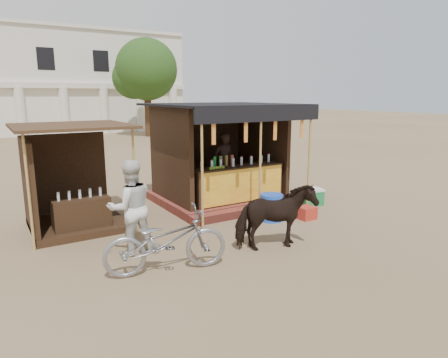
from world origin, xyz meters
TOP-DOWN VIEW (x-y plane):
  - ground at (0.00, 0.00)m, footprint 120.00×120.00m
  - main_stall at (1.01, 3.36)m, footprint 3.60×3.61m
  - secondary_stall at (-3.17, 3.24)m, footprint 2.40×2.40m
  - cow at (0.05, -0.24)m, footprint 1.67×1.04m
  - motorbike at (-2.20, -0.09)m, footprint 2.23×1.19m
  - bystander at (-2.43, 1.05)m, footprint 0.91×0.72m
  - blue_barrel at (1.14, 1.25)m, footprint 0.72×0.72m
  - red_crate at (1.97, 0.90)m, footprint 0.41×0.38m
  - cooler at (2.95, 1.79)m, footprint 0.72×0.56m
  - background_building at (-2.00, 29.94)m, footprint 26.00×7.45m
  - tree at (5.81, 22.14)m, footprint 4.50×4.40m

SIDE VIEW (x-z plane):
  - ground at x=0.00m, z-range 0.00..0.00m
  - red_crate at x=1.97m, z-range 0.00..0.31m
  - cooler at x=2.95m, z-range 0.00..0.46m
  - blue_barrel at x=1.14m, z-range 0.00..0.66m
  - motorbike at x=-2.20m, z-range 0.00..1.12m
  - cow at x=0.05m, z-range 0.00..1.31m
  - secondary_stall at x=-3.17m, z-range -0.34..2.04m
  - bystander at x=-2.43m, z-range 0.00..1.83m
  - main_stall at x=1.01m, z-range -0.36..2.42m
  - background_building at x=-2.00m, z-range -0.11..8.07m
  - tree at x=5.81m, z-range 1.13..8.13m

